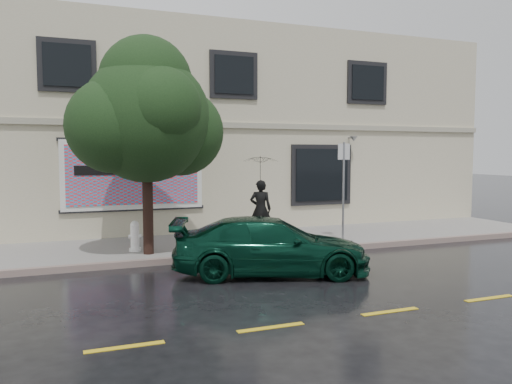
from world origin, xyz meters
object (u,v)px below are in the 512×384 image
object	(u,v)px
car	(271,246)
street_tree	(146,119)
pedestrian	(261,209)
fire_hydrant	(135,236)

from	to	relation	value
car	street_tree	bearing A→B (deg)	60.32
pedestrian	fire_hydrant	xyz separation A→B (m)	(-3.79, -0.70, -0.49)
car	pedestrian	xyz separation A→B (m)	(1.19, 3.69, 0.39)
street_tree	fire_hydrant	xyz separation A→B (m)	(-0.28, 0.48, -3.00)
car	street_tree	distance (m)	4.49
pedestrian	street_tree	bearing A→B (deg)	42.93
car	fire_hydrant	bearing A→B (deg)	58.58
street_tree	fire_hydrant	world-z (taller)	street_tree
street_tree	fire_hydrant	bearing A→B (deg)	120.10
pedestrian	fire_hydrant	bearing A→B (deg)	34.87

